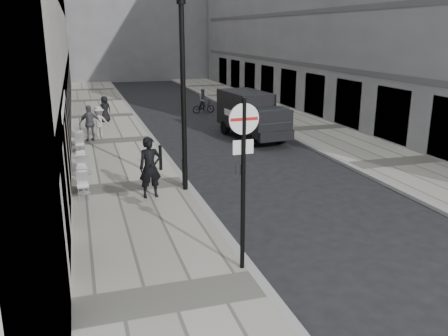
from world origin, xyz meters
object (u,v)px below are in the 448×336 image
(panel_van, at_px, (251,113))
(cyclist, at_px, (203,104))
(walking_man, at_px, (150,168))
(lamppost, at_px, (183,85))
(sign_post, at_px, (243,163))

(panel_van, relative_size, cyclist, 3.12)
(walking_man, height_order, cyclist, walking_man)
(lamppost, relative_size, panel_van, 1.24)
(walking_man, bearing_deg, panel_van, 45.93)
(sign_post, bearing_deg, cyclist, 75.18)
(sign_post, relative_size, lamppost, 0.61)
(cyclist, bearing_deg, walking_man, -115.17)
(walking_man, distance_m, lamppost, 2.91)
(panel_van, bearing_deg, sign_post, -117.17)
(sign_post, relative_size, panel_van, 0.76)
(lamppost, height_order, panel_van, lamppost)
(lamppost, bearing_deg, panel_van, 55.43)
(sign_post, bearing_deg, lamppost, 87.72)
(sign_post, xyz_separation_m, panel_van, (5.18, 13.49, -1.31))
(sign_post, height_order, lamppost, lamppost)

